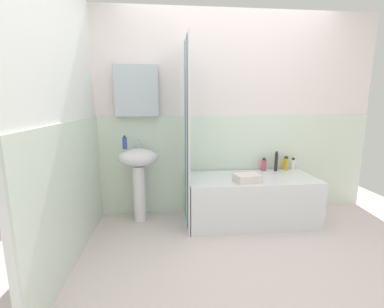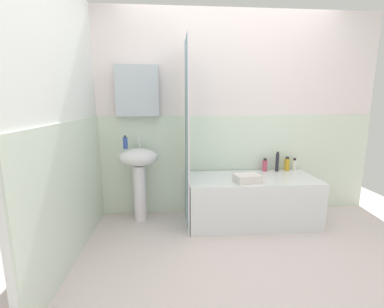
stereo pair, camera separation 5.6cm
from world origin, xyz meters
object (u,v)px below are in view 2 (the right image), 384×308
Objects in this scene: sink at (139,168)px; shampoo_bottle at (287,164)px; lotion_bottle at (277,162)px; bathtub at (251,199)px; body_wash_bottle at (265,165)px; conditioner_bottle at (294,165)px; towel_folded at (247,178)px; soap_dispenser at (125,143)px.

shampoo_bottle is at bearing 4.11° from sink.
shampoo_bottle is at bearing 10.27° from lotion_bottle.
bathtub is at bearing -153.20° from shampoo_bottle.
conditioner_bottle is at bearing 0.95° from body_wash_bottle.
towel_folded is at bearing -14.60° from sink.
shampoo_bottle is at bearing 34.73° from towel_folded.
lotion_bottle reaches higher than bathtub.
towel_folded is (1.17, -0.30, -0.06)m from sink.
conditioner_bottle is 0.63× the size of lotion_bottle.
soap_dispenser is 1.96m from shampoo_bottle.
soap_dispenser is 0.58× the size of towel_folded.
bathtub is 8.33× the size of shampoo_bottle.
shampoo_bottle reaches higher than body_wash_bottle.
bathtub is 0.75m from conditioner_bottle.
lotion_bottle is at bearing 3.30° from soap_dispenser.
bathtub is 5.94× the size of lotion_bottle.
towel_folded is at bearing -121.35° from bathtub.
conditioner_bottle is at bearing 7.41° from lotion_bottle.
soap_dispenser is 0.62× the size of lotion_bottle.
bathtub is 0.68m from shampoo_bottle.
sink is 5.38× the size of body_wash_bottle.
lotion_bottle is (1.65, 0.10, 0.02)m from sink.
conditioner_bottle is 0.96× the size of body_wash_bottle.
shampoo_bottle is (1.79, 0.13, -0.02)m from sink.
body_wash_bottle is at bearing 4.84° from sink.
bathtub is 9.08× the size of body_wash_bottle.
conditioner_bottle is at bearing 4.07° from sink.
towel_folded is (1.30, -0.30, -0.35)m from soap_dispenser.
towel_folded is (-0.62, -0.43, -0.04)m from shampoo_bottle.
soap_dispenser is 1.81m from lotion_bottle.
conditioner_bottle is (1.89, 0.13, -0.03)m from sink.
sink is 1.89m from conditioner_bottle.
bathtub is at bearing -132.43° from body_wash_bottle.
soap_dispenser reaches higher than towel_folded.
shampoo_bottle reaches higher than conditioner_bottle.
soap_dispenser is at bearing -176.70° from lotion_bottle.
sink is 0.59× the size of bathtub.
sink is 1.66m from lotion_bottle.
sink is at bearing -0.16° from soap_dispenser.
body_wash_bottle is at bearing 4.43° from soap_dispenser.
body_wash_bottle is (-0.14, 0.02, -0.04)m from lotion_bottle.
sink is 1.21m from towel_folded.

